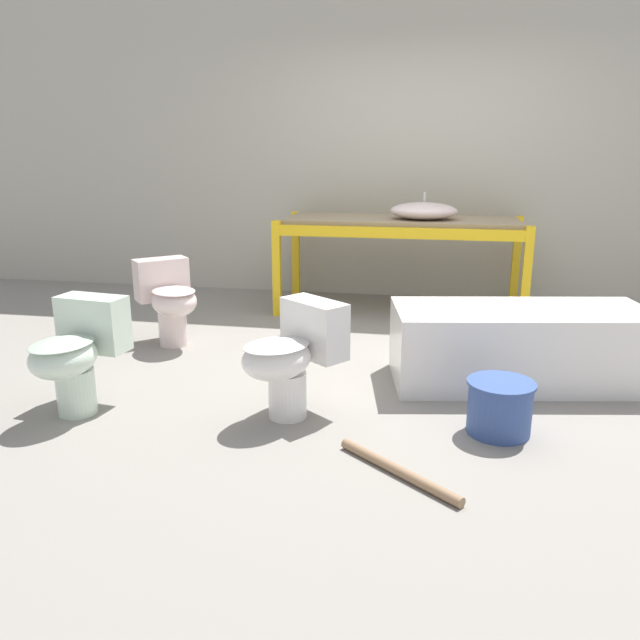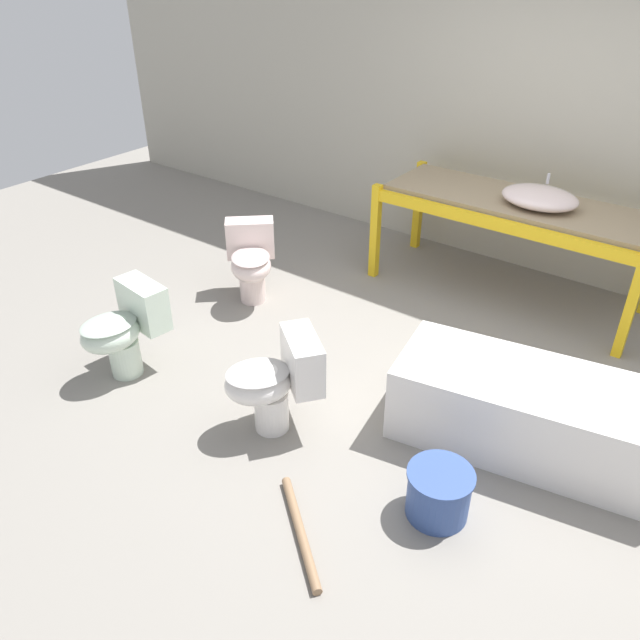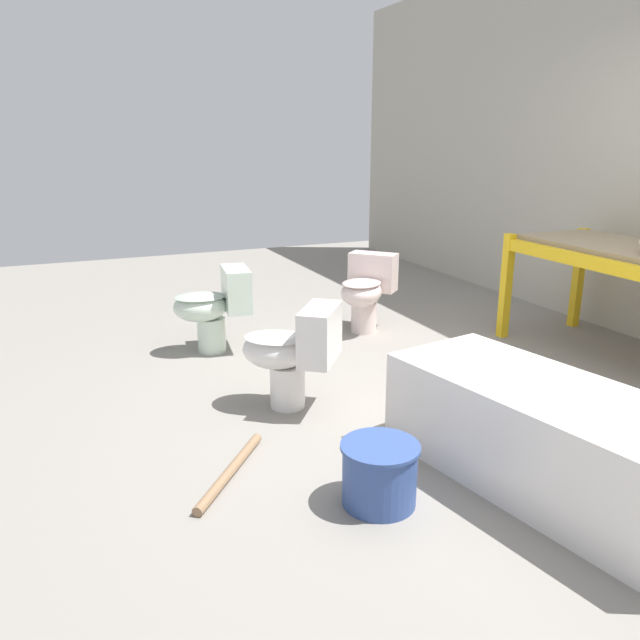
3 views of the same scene
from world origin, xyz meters
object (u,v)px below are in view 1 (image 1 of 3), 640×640
Objects in this scene: toilet_far at (170,298)px; bathtub_main at (520,340)px; toilet_near at (292,354)px; bucket_white at (500,406)px; toilet_extra at (76,351)px; sink_basin at (424,211)px.

bathtub_main is at bearing -50.07° from toilet_far.
toilet_near is 1.65m from toilet_far.
toilet_near is (-1.31, -0.77, 0.08)m from bathtub_main.
bathtub_main is 4.72× the size of bucket_white.
toilet_far is 2.61m from bucket_white.
bathtub_main is 2.63× the size of toilet_extra.
toilet_far is at bearing -145.05° from sink_basin.
toilet_far is (-1.85, -1.29, -0.56)m from sink_basin.
bucket_white is (1.13, -0.02, -0.21)m from toilet_near.
toilet_far is (-2.52, 0.35, 0.08)m from bathtub_main.
toilet_extra is (-1.21, -0.17, 0.00)m from toilet_near.
sink_basin is 0.87× the size of toilet_near.
toilet_far is 1.04× the size of toilet_extra.
toilet_extra is (0.01, -1.29, 0.00)m from toilet_far.
toilet_near is at bearing 15.54° from toilet_extra.
toilet_extra reaches higher than bucket_white.
sink_basin is 2.32m from toilet_far.
toilet_far is 1.86× the size of bucket_white.
toilet_extra reaches higher than bathtub_main.
toilet_near is at bearing -84.91° from toilet_far.
toilet_near is at bearing -104.72° from sink_basin.
bathtub_main is (0.68, -1.64, -0.64)m from sink_basin.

